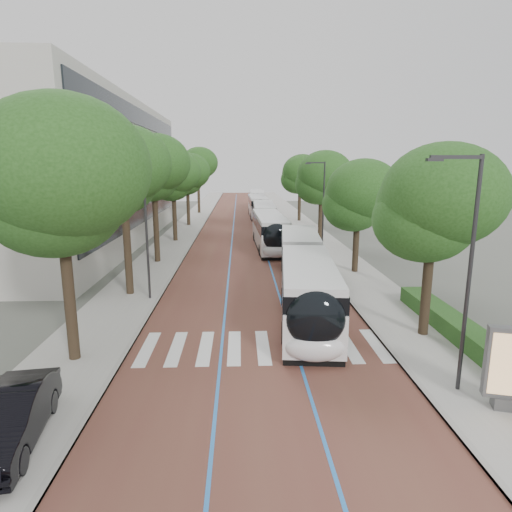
{
  "coord_description": "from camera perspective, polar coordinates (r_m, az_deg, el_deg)",
  "views": [
    {
      "loc": [
        -0.77,
        -16.38,
        7.76
      ],
      "look_at": [
        0.2,
        8.92,
        2.4
      ],
      "focal_mm": 30.0,
      "sensor_mm": 36.0,
      "label": 1
    }
  ],
  "objects": [
    {
      "name": "ground",
      "position": [
        18.14,
        0.46,
        -13.37
      ],
      "size": [
        160.0,
        160.0,
        0.0
      ],
      "primitive_type": "plane",
      "color": "#51544C",
      "rests_on": "ground"
    },
    {
      "name": "road",
      "position": [
        56.91,
        -1.41,
        4.12
      ],
      "size": [
        11.0,
        140.0,
        0.02
      ],
      "primitive_type": "cube",
      "color": "brown",
      "rests_on": "ground"
    },
    {
      "name": "sidewalk_left",
      "position": [
        57.3,
        -8.95,
        4.08
      ],
      "size": [
        4.0,
        140.0,
        0.12
      ],
      "primitive_type": "cube",
      "color": "#9B9792",
      "rests_on": "ground"
    },
    {
      "name": "sidewalk_right",
      "position": [
        57.5,
        6.1,
        4.19
      ],
      "size": [
        4.0,
        140.0,
        0.12
      ],
      "primitive_type": "cube",
      "color": "#9B9792",
      "rests_on": "ground"
    },
    {
      "name": "kerb_left",
      "position": [
        57.11,
        -7.05,
        4.11
      ],
      "size": [
        0.2,
        140.0,
        0.14
      ],
      "primitive_type": "cube",
      "color": "gray",
      "rests_on": "ground"
    },
    {
      "name": "kerb_right",
      "position": [
        57.26,
        4.22,
        4.19
      ],
      "size": [
        0.2,
        140.0,
        0.14
      ],
      "primitive_type": "cube",
      "color": "gray",
      "rests_on": "ground"
    },
    {
      "name": "zebra_crossing",
      "position": [
        19.05,
        0.94,
        -12.01
      ],
      "size": [
        10.55,
        3.6,
        0.01
      ],
      "color": "silver",
      "rests_on": "ground"
    },
    {
      "name": "lane_line_left",
      "position": [
        56.91,
        -3.02,
        4.12
      ],
      "size": [
        0.12,
        126.0,
        0.01
      ],
      "primitive_type": "cube",
      "color": "blue",
      "rests_on": "road"
    },
    {
      "name": "lane_line_right",
      "position": [
        56.96,
        0.2,
        4.14
      ],
      "size": [
        0.12,
        126.0,
        0.01
      ],
      "primitive_type": "cube",
      "color": "blue",
      "rests_on": "road"
    },
    {
      "name": "office_building",
      "position": [
        48.16,
        -25.46,
        9.91
      ],
      "size": [
        18.11,
        40.0,
        14.0
      ],
      "color": "#B4B0A7",
      "rests_on": "ground"
    },
    {
      "name": "hedge",
      "position": [
        20.45,
        27.32,
        -10.18
      ],
      "size": [
        1.2,
        14.0,
        0.8
      ],
      "primitive_type": "cube",
      "color": "#1E4217",
      "rests_on": "sidewalk_right"
    },
    {
      "name": "streetlight_near",
      "position": [
        15.56,
        26.2,
        -0.18
      ],
      "size": [
        1.82,
        0.2,
        8.0
      ],
      "color": "#2C2C2E",
      "rests_on": "sidewalk_right"
    },
    {
      "name": "streetlight_far",
      "position": [
        39.19,
        8.75,
        7.51
      ],
      "size": [
        1.82,
        0.2,
        8.0
      ],
      "color": "#2C2C2E",
      "rests_on": "sidewalk_right"
    },
    {
      "name": "lamp_post_left",
      "position": [
        25.22,
        -14.4,
        3.28
      ],
      "size": [
        0.14,
        0.14,
        8.0
      ],
      "primitive_type": "cylinder",
      "color": "#2C2C2E",
      "rests_on": "sidewalk_left"
    },
    {
      "name": "trees_left",
      "position": [
        41.6,
        -11.72,
        10.75
      ],
      "size": [
        6.34,
        61.16,
        10.17
      ],
      "color": "black",
      "rests_on": "ground"
    },
    {
      "name": "trees_right",
      "position": [
        40.59,
        9.98,
        9.34
      ],
      "size": [
        5.69,
        47.44,
        8.75
      ],
      "color": "black",
      "rests_on": "ground"
    },
    {
      "name": "lead_bus",
      "position": [
        24.78,
        6.39,
        -2.45
      ],
      "size": [
        4.22,
        18.55,
        3.2
      ],
      "rotation": [
        0.0,
        0.0,
        -0.1
      ],
      "color": "black",
      "rests_on": "ground"
    },
    {
      "name": "bus_queued_0",
      "position": [
        40.52,
        1.87,
        3.24
      ],
      "size": [
        2.9,
        12.47,
        3.2
      ],
      "rotation": [
        0.0,
        0.0,
        0.03
      ],
      "color": "silver",
      "rests_on": "ground"
    },
    {
      "name": "bus_queued_1",
      "position": [
        52.79,
        1.09,
        5.27
      ],
      "size": [
        2.79,
        12.45,
        3.2
      ],
      "rotation": [
        0.0,
        0.0,
        -0.02
      ],
      "color": "silver",
      "rests_on": "ground"
    },
    {
      "name": "bus_queued_2",
      "position": [
        65.85,
        0.27,
        6.6
      ],
      "size": [
        2.73,
        12.44,
        3.2
      ],
      "rotation": [
        0.0,
        0.0,
        0.02
      ],
      "color": "silver",
      "rests_on": "ground"
    },
    {
      "name": "bus_queued_3",
      "position": [
        78.91,
        0.11,
        7.49
      ],
      "size": [
        2.76,
        12.44,
        3.2
      ],
      "rotation": [
        0.0,
        0.0,
        -0.02
      ],
      "color": "silver",
      "rests_on": "ground"
    },
    {
      "name": "ad_panel",
      "position": [
        16.0,
        30.49,
        -12.59
      ],
      "size": [
        1.37,
        0.7,
        2.75
      ],
      "rotation": [
        0.0,
        0.0,
        -0.27
      ],
      "color": "#59595B",
      "rests_on": "sidewalk_right"
    },
    {
      "name": "parked_car",
      "position": [
        14.41,
        -30.16,
        -18.21
      ],
      "size": [
        2.33,
        4.93,
        1.56
      ],
      "primitive_type": "imported",
      "rotation": [
        0.0,
        0.0,
        0.15
      ],
      "color": "black",
      "rests_on": "sidewalk_left"
    }
  ]
}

